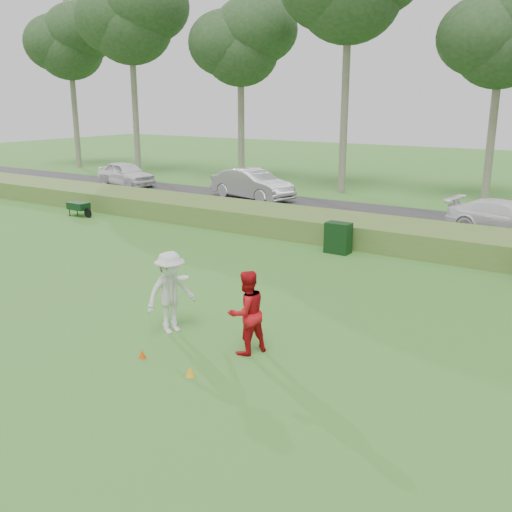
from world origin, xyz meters
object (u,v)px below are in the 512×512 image
Objects in this scene: cone_orange at (142,354)px; car_right at (506,218)px; utility_cabinet at (338,238)px; car_mid at (252,184)px; cone_yellow at (190,371)px; player_red at (247,312)px; player_white at (171,292)px; car_left at (126,174)px.

cone_orange is 17.31m from car_right.
utility_cabinet is 11.82m from car_mid.
cone_yellow is (1.43, -0.09, 0.01)m from cone_orange.
cone_orange is 1.43m from cone_yellow.
car_right is at bearing -167.47° from player_red.
player_white is at bearing -140.53° from car_mid.
car_left is at bearing 135.74° from cone_orange.
cone_yellow is 0.19× the size of utility_cabinet.
cone_orange is 0.88× the size of cone_yellow.
player_red is 0.43× the size of car_left.
car_mid is (9.72, 0.04, 0.08)m from car_left.
player_white is 2.59m from cone_yellow.
player_red is 19.93m from car_mid.
utility_cabinet is (-1.90, 8.96, -0.39)m from player_red.
cone_yellow is 27.23m from car_left.
car_right reaches higher than cone_yellow.
player_white is 9.38× the size of cone_yellow.
cone_orange is 10.46m from utility_cabinet.
utility_cabinet is at bearing 16.06° from player_white.
car_mid is at bearing 139.22° from utility_cabinet.
cone_yellow is at bearing -122.51° from car_left.
utility_cabinet is 20.14m from car_left.
player_white is 10.70× the size of cone_orange.
player_red is at bearing 77.69° from cone_yellow.
cone_yellow reaches higher than cone_orange.
player_red is at bearing -119.47° from car_left.
player_white reaches higher than utility_cabinet.
cone_orange is at bearing -124.46° from car_left.
cone_orange is (-1.77, -1.49, -0.86)m from player_red.
player_white is 1.78× the size of utility_cabinet.
player_white is at bearing -66.92° from player_red.
player_white is 8.98m from utility_cabinet.
cone_orange is (0.41, -1.48, -0.92)m from player_white.
player_red is 10.11× the size of cone_orange.
car_left is (-18.58, 7.77, 0.26)m from utility_cabinet.
car_mid is (-8.57, 16.78, -0.11)m from player_white.
player_red is (2.19, 0.00, -0.06)m from player_white.
cone_yellow is 21.12m from car_mid.
car_mid is (-8.86, 7.82, 0.33)m from utility_cabinet.
utility_cabinet is at bearing -145.04° from player_red.
player_red is 1.83m from cone_yellow.
player_white reaches higher than car_left.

